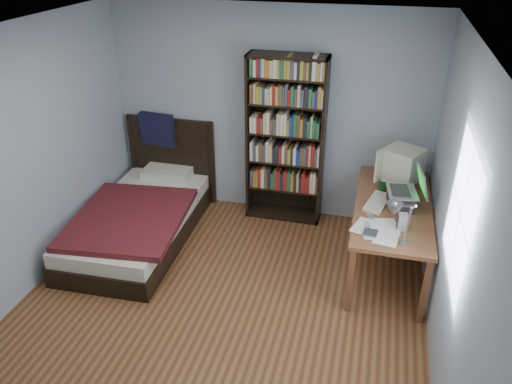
{
  "coord_description": "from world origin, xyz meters",
  "views": [
    {
      "loc": [
        1.25,
        -3.37,
        3.2
      ],
      "look_at": [
        0.17,
        0.81,
        0.9
      ],
      "focal_mm": 35.0,
      "sensor_mm": 36.0,
      "label": 1
    }
  ],
  "objects_px": {
    "desk": "(391,208)",
    "speaker": "(402,222)",
    "desk_lamp": "(396,213)",
    "keyboard": "(377,202)",
    "bookshelf": "(286,141)",
    "crt_monitor": "(401,165)",
    "laptop": "(403,197)",
    "bed": "(143,215)",
    "soda_can": "(383,186)"
  },
  "relations": [
    {
      "from": "bookshelf",
      "to": "desk_lamp",
      "type": "bearing_deg",
      "value": -56.05
    },
    {
      "from": "crt_monitor",
      "to": "speaker",
      "type": "xyz_separation_m",
      "value": [
        0.04,
        -0.91,
        -0.16
      ]
    },
    {
      "from": "desk",
      "to": "crt_monitor",
      "type": "height_order",
      "value": "crt_monitor"
    },
    {
      "from": "soda_can",
      "to": "desk_lamp",
      "type": "bearing_deg",
      "value": -86.21
    },
    {
      "from": "laptop",
      "to": "speaker",
      "type": "relative_size",
      "value": 2.73
    },
    {
      "from": "desk",
      "to": "laptop",
      "type": "xyz_separation_m",
      "value": [
        0.08,
        -0.52,
        0.43
      ]
    },
    {
      "from": "desk",
      "to": "keyboard",
      "type": "bearing_deg",
      "value": -107.63
    },
    {
      "from": "crt_monitor",
      "to": "desk",
      "type": "bearing_deg",
      "value": 141.84
    },
    {
      "from": "desk",
      "to": "speaker",
      "type": "xyz_separation_m",
      "value": [
        0.07,
        -0.94,
        0.39
      ]
    },
    {
      "from": "laptop",
      "to": "desk_lamp",
      "type": "xyz_separation_m",
      "value": [
        -0.11,
        -1.07,
        0.4
      ]
    },
    {
      "from": "desk_lamp",
      "to": "desk",
      "type": "bearing_deg",
      "value": 88.89
    },
    {
      "from": "laptop",
      "to": "bed",
      "type": "height_order",
      "value": "laptop"
    },
    {
      "from": "crt_monitor",
      "to": "desk_lamp",
      "type": "distance_m",
      "value": 1.58
    },
    {
      "from": "desk_lamp",
      "to": "bookshelf",
      "type": "height_order",
      "value": "bookshelf"
    },
    {
      "from": "laptop",
      "to": "desk_lamp",
      "type": "relative_size",
      "value": 0.68
    },
    {
      "from": "desk",
      "to": "laptop",
      "type": "height_order",
      "value": "laptop"
    },
    {
      "from": "soda_can",
      "to": "crt_monitor",
      "type": "bearing_deg",
      "value": 50.93
    },
    {
      "from": "keyboard",
      "to": "speaker",
      "type": "xyz_separation_m",
      "value": [
        0.24,
        -0.43,
        0.07
      ]
    },
    {
      "from": "laptop",
      "to": "keyboard",
      "type": "xyz_separation_m",
      "value": [
        -0.24,
        0.01,
        -0.1
      ]
    },
    {
      "from": "desk",
      "to": "speaker",
      "type": "height_order",
      "value": "speaker"
    },
    {
      "from": "desk",
      "to": "desk_lamp",
      "type": "height_order",
      "value": "desk_lamp"
    },
    {
      "from": "laptop",
      "to": "bookshelf",
      "type": "bearing_deg",
      "value": 150.35
    },
    {
      "from": "bookshelf",
      "to": "bed",
      "type": "relative_size",
      "value": 0.9
    },
    {
      "from": "keyboard",
      "to": "speaker",
      "type": "height_order",
      "value": "speaker"
    },
    {
      "from": "bookshelf",
      "to": "laptop",
      "type": "bearing_deg",
      "value": -29.65
    },
    {
      "from": "crt_monitor",
      "to": "laptop",
      "type": "height_order",
      "value": "laptop"
    },
    {
      "from": "crt_monitor",
      "to": "laptop",
      "type": "distance_m",
      "value": 0.5
    },
    {
      "from": "desk",
      "to": "keyboard",
      "type": "relative_size",
      "value": 3.93
    },
    {
      "from": "desk_lamp",
      "to": "soda_can",
      "type": "height_order",
      "value": "desk_lamp"
    },
    {
      "from": "desk",
      "to": "bed",
      "type": "xyz_separation_m",
      "value": [
        -2.77,
        -0.57,
        -0.17
      ]
    },
    {
      "from": "soda_can",
      "to": "bookshelf",
      "type": "height_order",
      "value": "bookshelf"
    },
    {
      "from": "speaker",
      "to": "keyboard",
      "type": "bearing_deg",
      "value": 114.1
    },
    {
      "from": "soda_can",
      "to": "bookshelf",
      "type": "xyz_separation_m",
      "value": [
        -1.14,
        0.48,
        0.21
      ]
    },
    {
      "from": "laptop",
      "to": "soda_can",
      "type": "distance_m",
      "value": 0.35
    },
    {
      "from": "desk",
      "to": "bookshelf",
      "type": "distance_m",
      "value": 1.41
    },
    {
      "from": "desk_lamp",
      "to": "speaker",
      "type": "xyz_separation_m",
      "value": [
        0.11,
        0.64,
        -0.44
      ]
    },
    {
      "from": "desk",
      "to": "desk_lamp",
      "type": "bearing_deg",
      "value": -91.11
    },
    {
      "from": "keyboard",
      "to": "bookshelf",
      "type": "relative_size",
      "value": 0.22
    },
    {
      "from": "desk_lamp",
      "to": "speaker",
      "type": "relative_size",
      "value": 4.03
    },
    {
      "from": "bookshelf",
      "to": "crt_monitor",
      "type": "bearing_deg",
      "value": -12.02
    },
    {
      "from": "desk_lamp",
      "to": "soda_can",
      "type": "bearing_deg",
      "value": 93.79
    },
    {
      "from": "keyboard",
      "to": "bed",
      "type": "height_order",
      "value": "bed"
    },
    {
      "from": "keyboard",
      "to": "bookshelf",
      "type": "bearing_deg",
      "value": 159.71
    },
    {
      "from": "speaker",
      "to": "bookshelf",
      "type": "xyz_separation_m",
      "value": [
        -1.34,
        1.19,
        0.19
      ]
    },
    {
      "from": "laptop",
      "to": "speaker",
      "type": "xyz_separation_m",
      "value": [
        -0.0,
        -0.42,
        -0.04
      ]
    },
    {
      "from": "desk_lamp",
      "to": "bookshelf",
      "type": "relative_size",
      "value": 0.33
    },
    {
      "from": "desk_lamp",
      "to": "keyboard",
      "type": "xyz_separation_m",
      "value": [
        -0.13,
        1.08,
        -0.51
      ]
    },
    {
      "from": "crt_monitor",
      "to": "keyboard",
      "type": "xyz_separation_m",
      "value": [
        -0.2,
        -0.48,
        -0.23
      ]
    },
    {
      "from": "speaker",
      "to": "bed",
      "type": "xyz_separation_m",
      "value": [
        -2.85,
        0.38,
        -0.56
      ]
    },
    {
      "from": "desk",
      "to": "crt_monitor",
      "type": "distance_m",
      "value": 0.56
    }
  ]
}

